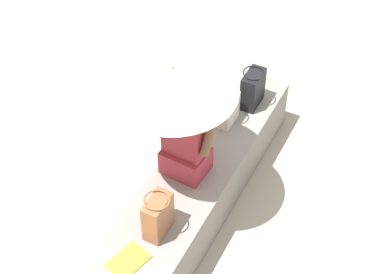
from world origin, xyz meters
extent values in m
plane|color=#9E9384|center=(0.00, 0.00, 0.00)|extent=(14.00, 14.00, 0.00)
cube|color=gray|center=(0.00, 0.00, 0.24)|extent=(2.61, 0.58, 0.48)
cube|color=#992D38|center=(0.08, -0.07, 0.59)|extent=(0.30, 0.36, 0.22)
cube|color=#992D38|center=(0.08, -0.07, 0.94)|extent=(0.22, 0.33, 0.48)
sphere|color=brown|center=(0.08, -0.07, 1.28)|extent=(0.20, 0.20, 0.20)
cylinder|color=brown|center=(0.09, 0.13, 0.96)|extent=(0.20, 0.08, 0.32)
cylinder|color=brown|center=(0.06, -0.27, 0.96)|extent=(0.20, 0.08, 0.32)
cylinder|color=#B7B7BC|center=(0.13, -0.14, 1.00)|extent=(0.02, 0.02, 1.05)
cone|color=#DBBC7F|center=(0.13, -0.14, 1.42)|extent=(0.93, 0.93, 0.21)
sphere|color=#B7B7BC|center=(0.13, -0.14, 1.54)|extent=(0.03, 0.03, 0.03)
cube|color=brown|center=(0.70, 0.03, 0.65)|extent=(0.25, 0.13, 0.34)
torus|color=brown|center=(0.70, 0.03, 0.83)|extent=(0.19, 0.19, 0.01)
cube|color=black|center=(-0.90, 0.08, 0.65)|extent=(0.26, 0.14, 0.33)
torus|color=black|center=(-0.90, 0.08, 0.83)|extent=(0.20, 0.20, 0.01)
cube|color=silver|center=(-0.59, -0.02, 0.61)|extent=(0.24, 0.12, 0.27)
torus|color=silver|center=(-0.59, -0.02, 0.76)|extent=(0.18, 0.18, 0.01)
cube|color=gold|center=(1.02, -0.03, 0.49)|extent=(0.32, 0.26, 0.01)
camera|label=1|loc=(2.94, 1.45, 4.06)|focal=56.55mm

